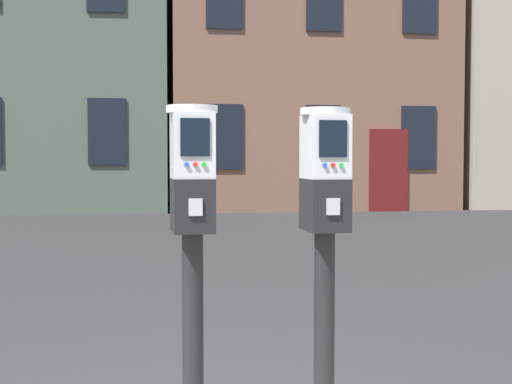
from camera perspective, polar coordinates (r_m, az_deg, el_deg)
parking_meter_near_kerb at (r=3.16m, az=-4.86°, el=-1.88°), size 0.22×0.26×1.50m
parking_meter_twin_adjacent at (r=3.25m, az=5.25°, el=-1.82°), size 0.22×0.26×1.49m
townhouse_cream_stone at (r=21.80m, az=-18.80°, el=13.32°), size 8.66×5.50×10.92m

